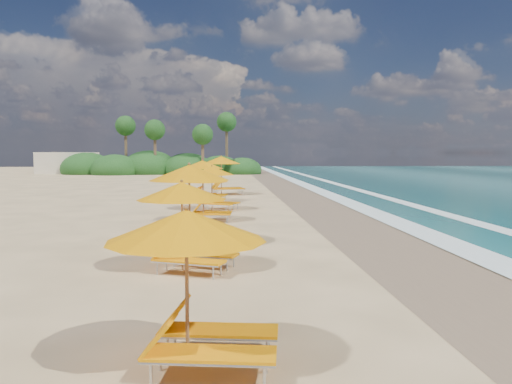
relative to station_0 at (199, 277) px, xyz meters
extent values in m
plane|color=#DBB780|center=(1.52, 13.01, -1.16)|extent=(160.00, 160.00, 0.00)
cube|color=#826A4D|center=(5.52, 13.01, -1.15)|extent=(4.00, 160.00, 0.01)
cube|color=white|center=(7.02, 13.01, -1.13)|extent=(1.20, 160.00, 0.01)
cube|color=white|center=(10.02, 13.01, -1.14)|extent=(0.80, 160.00, 0.01)
cylinder|color=olive|center=(-0.16, 0.02, -0.17)|extent=(0.05, 0.05, 1.98)
cone|color=orange|center=(-0.16, 0.02, 0.65)|extent=(2.27, 2.27, 0.40)
sphere|color=olive|center=(-0.16, 0.02, 0.87)|extent=(0.07, 0.07, 0.07)
cylinder|color=olive|center=(-0.67, 5.27, -0.15)|extent=(0.05, 0.05, 2.02)
cone|color=orange|center=(-0.67, 5.27, 0.69)|extent=(2.69, 2.69, 0.41)
sphere|color=olive|center=(-0.67, 5.27, 0.91)|extent=(0.07, 0.07, 0.07)
cylinder|color=olive|center=(-0.73, 8.57, 0.01)|extent=(0.06, 0.06, 2.33)
cone|color=orange|center=(-0.73, 8.57, 0.98)|extent=(2.78, 2.78, 0.47)
sphere|color=olive|center=(-0.73, 8.57, 1.24)|extent=(0.08, 0.08, 0.08)
cylinder|color=olive|center=(-0.56, 13.65, -0.20)|extent=(0.05, 0.05, 1.92)
cone|color=orange|center=(-0.56, 13.65, 0.60)|extent=(2.10, 2.10, 0.39)
sphere|color=olive|center=(-0.56, 13.65, 0.81)|extent=(0.07, 0.07, 0.07)
cylinder|color=olive|center=(-0.31, 17.52, -0.13)|extent=(0.05, 0.05, 2.05)
cone|color=orange|center=(-0.31, 17.52, 0.72)|extent=(2.82, 2.82, 0.41)
sphere|color=olive|center=(-0.31, 17.52, 0.95)|extent=(0.07, 0.07, 0.07)
cylinder|color=olive|center=(-0.94, 21.61, -0.02)|extent=(0.06, 0.06, 2.27)
cone|color=orange|center=(-0.94, 21.61, 0.92)|extent=(2.62, 2.62, 0.46)
sphere|color=olive|center=(-0.94, 21.61, 1.17)|extent=(0.08, 0.08, 0.08)
cylinder|color=olive|center=(0.07, 26.20, 0.07)|extent=(0.06, 0.06, 2.47)
cone|color=orange|center=(0.07, 26.20, 1.10)|extent=(2.94, 2.94, 0.50)
sphere|color=olive|center=(0.07, 26.20, 1.37)|extent=(0.09, 0.09, 0.09)
ellipsoid|color=#163D14|center=(-4.48, 58.01, -0.53)|extent=(6.40, 6.40, 4.16)
ellipsoid|color=#163D14|center=(-9.48, 59.01, -0.46)|extent=(7.20, 7.20, 4.68)
ellipsoid|color=#163D14|center=(-13.48, 57.01, -0.57)|extent=(6.00, 6.00, 3.90)
ellipsoid|color=#163D14|center=(-0.48, 60.01, -0.61)|extent=(5.60, 5.60, 3.64)
ellipsoid|color=#163D14|center=(-17.48, 59.01, -0.51)|extent=(6.60, 6.60, 4.29)
ellipsoid|color=#163D14|center=(2.52, 58.01, -0.67)|extent=(5.00, 5.00, 3.25)
cylinder|color=brown|center=(-2.48, 56.01, 1.34)|extent=(0.36, 0.36, 5.00)
sphere|color=#163D14|center=(-2.48, 56.01, 3.84)|extent=(2.60, 2.60, 2.60)
cylinder|color=brown|center=(-8.48, 57.01, 1.64)|extent=(0.36, 0.36, 5.60)
sphere|color=#163D14|center=(-8.48, 57.01, 4.44)|extent=(2.60, 2.60, 2.60)
cylinder|color=brown|center=(-12.48, 59.01, 1.94)|extent=(0.36, 0.36, 6.20)
sphere|color=#163D14|center=(-12.48, 59.01, 5.04)|extent=(2.60, 2.60, 2.60)
cylinder|color=brown|center=(0.52, 60.01, 2.24)|extent=(0.36, 0.36, 6.80)
sphere|color=#163D14|center=(0.52, 60.01, 5.64)|extent=(2.60, 2.60, 2.60)
cube|color=beige|center=(-20.48, 61.01, 0.24)|extent=(7.00, 5.00, 2.80)
camera|label=1|loc=(0.34, -6.20, 1.56)|focal=34.89mm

